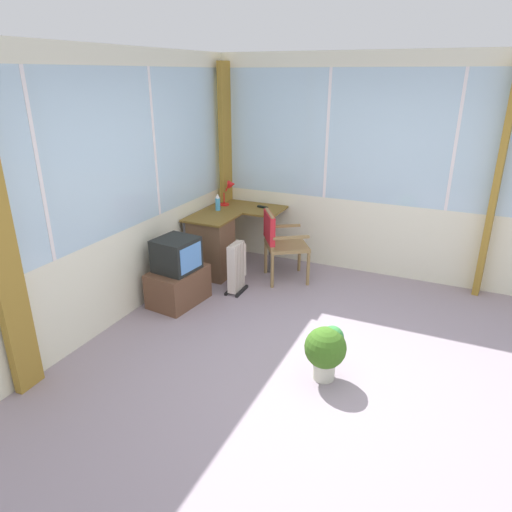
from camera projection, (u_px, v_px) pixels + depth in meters
ground at (323, 370)px, 4.07m from camera, size 5.53×5.37×0.06m
north_window_panel at (108, 195)px, 4.42m from camera, size 4.53×0.07×2.65m
east_window_panel at (385, 171)px, 5.51m from camera, size 0.07×4.37×2.65m
curtain_corner at (226, 163)px, 6.22m from camera, size 0.24×0.08×2.55m
curtain_east_far at (497, 185)px, 4.99m from camera, size 0.25×0.10×2.55m
desk at (213, 244)px, 5.79m from camera, size 1.15×0.97×0.76m
desk_lamp at (230, 189)px, 6.14m from camera, size 0.22×0.19×0.33m
tv_remote at (263, 207)px, 6.04m from camera, size 0.08×0.16×0.02m
spray_bottle at (218, 202)px, 5.90m from camera, size 0.06×0.06×0.22m
wooden_armchair at (277, 237)px, 5.58m from camera, size 0.67×0.67×0.87m
tv_on_stand at (178, 275)px, 5.09m from camera, size 0.68×0.51×0.76m
space_heater at (237, 267)px, 5.38m from camera, size 0.35×0.18×0.60m
potted_plant at (326, 349)px, 3.82m from camera, size 0.35×0.35×0.47m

